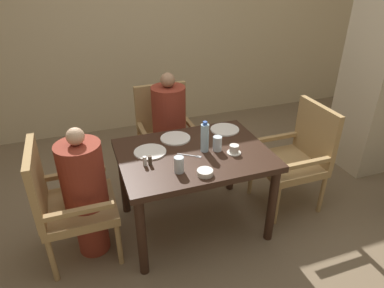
% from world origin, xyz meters
% --- Properties ---
extents(ground_plane, '(16.00, 16.00, 0.00)m').
position_xyz_m(ground_plane, '(0.00, 0.00, 0.00)').
color(ground_plane, '#7A664C').
extents(wall_back, '(8.00, 0.06, 2.80)m').
position_xyz_m(wall_back, '(0.00, 2.20, 1.40)').
color(wall_back, '#C6B289').
rests_on(wall_back, ground_plane).
extents(dining_table, '(1.17, 0.87, 0.73)m').
position_xyz_m(dining_table, '(0.00, 0.00, 0.63)').
color(dining_table, '#331E14').
rests_on(dining_table, ground_plane).
extents(chair_left_side, '(0.53, 0.53, 0.96)m').
position_xyz_m(chair_left_side, '(-1.00, 0.00, 0.52)').
color(chair_left_side, '#A88451').
rests_on(chair_left_side, ground_plane).
extents(diner_in_left_chair, '(0.32, 0.32, 1.07)m').
position_xyz_m(diner_in_left_chair, '(-0.85, 0.00, 0.55)').
color(diner_in_left_chair, maroon).
rests_on(diner_in_left_chair, ground_plane).
extents(chair_far_side, '(0.53, 0.53, 0.96)m').
position_xyz_m(chair_far_side, '(0.00, 0.85, 0.52)').
color(chair_far_side, '#A88451').
rests_on(chair_far_side, ground_plane).
extents(diner_in_far_chair, '(0.32, 0.32, 1.16)m').
position_xyz_m(diner_in_far_chair, '(-0.00, 0.70, 0.60)').
color(diner_in_far_chair, maroon).
rests_on(diner_in_far_chair, ground_plane).
extents(chair_right_side, '(0.53, 0.53, 0.96)m').
position_xyz_m(chair_right_side, '(1.00, 0.00, 0.52)').
color(chair_right_side, '#A88451').
rests_on(chair_right_side, ground_plane).
extents(plate_main_left, '(0.25, 0.25, 0.01)m').
position_xyz_m(plate_main_left, '(-0.07, 0.26, 0.73)').
color(plate_main_left, white).
rests_on(plate_main_left, dining_table).
extents(plate_main_right, '(0.25, 0.25, 0.01)m').
position_xyz_m(plate_main_right, '(-0.33, 0.11, 0.73)').
color(plate_main_right, white).
rests_on(plate_main_right, dining_table).
extents(plate_dessert_center, '(0.25, 0.25, 0.01)m').
position_xyz_m(plate_dessert_center, '(0.39, 0.28, 0.73)').
color(plate_dessert_center, white).
rests_on(plate_dessert_center, dining_table).
extents(teacup_with_saucer, '(0.11, 0.11, 0.07)m').
position_xyz_m(teacup_with_saucer, '(0.29, -0.12, 0.76)').
color(teacup_with_saucer, white).
rests_on(teacup_with_saucer, dining_table).
extents(bowl_small, '(0.11, 0.11, 0.04)m').
position_xyz_m(bowl_small, '(-0.04, -0.33, 0.75)').
color(bowl_small, white).
rests_on(bowl_small, dining_table).
extents(water_bottle, '(0.06, 0.06, 0.25)m').
position_xyz_m(water_bottle, '(0.09, -0.01, 0.84)').
color(water_bottle, '#A3C6DB').
rests_on(water_bottle, dining_table).
extents(glass_tall_near, '(0.07, 0.07, 0.12)m').
position_xyz_m(glass_tall_near, '(-0.19, -0.23, 0.79)').
color(glass_tall_near, silver).
rests_on(glass_tall_near, dining_table).
extents(glass_tall_mid, '(0.07, 0.07, 0.12)m').
position_xyz_m(glass_tall_mid, '(0.18, -0.03, 0.79)').
color(glass_tall_mid, silver).
rests_on(glass_tall_mid, dining_table).
extents(salt_shaker, '(0.03, 0.03, 0.07)m').
position_xyz_m(salt_shaker, '(-0.40, -0.06, 0.76)').
color(salt_shaker, white).
rests_on(salt_shaker, dining_table).
extents(pepper_shaker, '(0.03, 0.03, 0.07)m').
position_xyz_m(pepper_shaker, '(-0.36, -0.06, 0.76)').
color(pepper_shaker, '#4C3D2D').
rests_on(pepper_shaker, dining_table).
extents(fork_beside_plate, '(0.17, 0.12, 0.00)m').
position_xyz_m(fork_beside_plate, '(-0.04, -0.05, 0.73)').
color(fork_beside_plate, silver).
rests_on(fork_beside_plate, dining_table).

